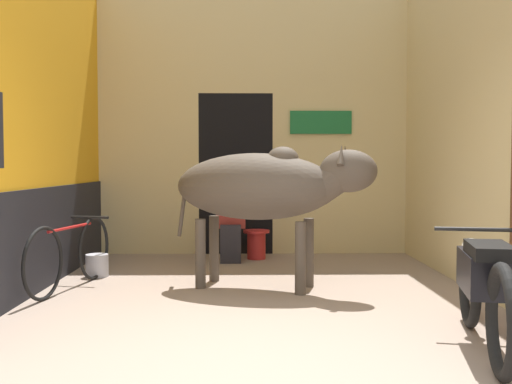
# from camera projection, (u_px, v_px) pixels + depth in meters

# --- Properties ---
(ground_plane) EXTENTS (30.00, 30.00, 0.00)m
(ground_plane) POSITION_uv_depth(u_px,v_px,m) (263.00, 368.00, 3.82)
(ground_plane) COLOR gray
(wall_left_shopfront) EXTENTS (0.25, 4.93, 3.79)m
(wall_left_shopfront) POSITION_uv_depth(u_px,v_px,m) (31.00, 113.00, 6.14)
(wall_left_shopfront) COLOR orange
(wall_left_shopfront) RESTS_ON ground_plane
(wall_back_with_doorway) EXTENTS (4.46, 0.93, 3.79)m
(wall_back_with_doorway) POSITION_uv_depth(u_px,v_px,m) (247.00, 143.00, 8.92)
(wall_back_with_doorway) COLOR #D1BC84
(wall_back_with_doorway) RESTS_ON ground_plane
(wall_right_with_door) EXTENTS (0.22, 4.93, 3.79)m
(wall_right_with_door) POSITION_uv_depth(u_px,v_px,m) (480.00, 110.00, 6.18)
(wall_right_with_door) COLOR #D1BC84
(wall_right_with_door) RESTS_ON ground_plane
(cow) EXTENTS (2.20, 1.23, 1.51)m
(cow) POSITION_uv_depth(u_px,v_px,m) (266.00, 187.00, 6.26)
(cow) COLOR #4C4238
(cow) RESTS_ON ground_plane
(motorcycle_near) EXTENTS (0.62, 1.89, 0.82)m
(motorcycle_near) POSITION_uv_depth(u_px,v_px,m) (484.00, 285.00, 4.18)
(motorcycle_near) COLOR black
(motorcycle_near) RESTS_ON ground_plane
(bicycle) EXTENTS (0.51, 1.77, 0.73)m
(bicycle) POSITION_uv_depth(u_px,v_px,m) (71.00, 254.00, 6.24)
(bicycle) COLOR black
(bicycle) RESTS_ON ground_plane
(shopkeeper_seated) EXTENTS (0.39, 0.34, 1.16)m
(shopkeeper_seated) POSITION_uv_depth(u_px,v_px,m) (231.00, 216.00, 8.00)
(shopkeeper_seated) COLOR #282833
(shopkeeper_seated) RESTS_ON ground_plane
(plastic_stool) EXTENTS (0.36, 0.36, 0.40)m
(plastic_stool) POSITION_uv_depth(u_px,v_px,m) (256.00, 243.00, 8.25)
(plastic_stool) COLOR red
(plastic_stool) RESTS_ON ground_plane
(bucket) EXTENTS (0.26, 0.26, 0.26)m
(bucket) POSITION_uv_depth(u_px,v_px,m) (97.00, 265.00, 6.95)
(bucket) COLOR #A8A8B2
(bucket) RESTS_ON ground_plane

